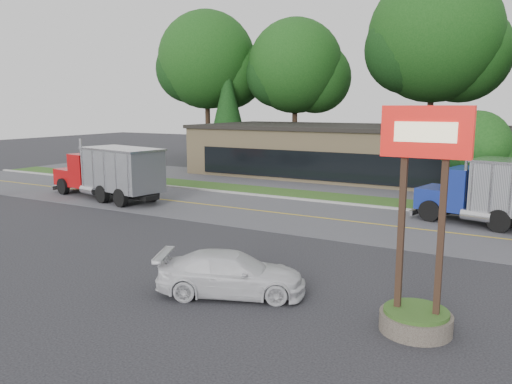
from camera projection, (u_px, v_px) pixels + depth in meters
The scene contains 16 objects.
ground at pixel (167, 252), 20.53m from camera, with size 140.00×140.00×0.00m, color #3A3A40.
road at pixel (268, 212), 28.28m from camera, with size 60.00×8.00×0.02m, color slate.
center_line at pixel (268, 212), 28.28m from camera, with size 60.00×0.12×0.01m, color gold.
curb at pixel (299, 200), 31.89m from camera, with size 60.00×0.30×0.12m, color #9E9E99.
grass_verge at pixel (310, 196), 33.44m from camera, with size 60.00×3.40×0.03m, color #264C1A.
far_parking at pixel (336, 185), 37.74m from camera, with size 60.00×7.00×0.02m, color slate.
strip_mall at pixel (385, 154), 41.59m from camera, with size 32.00×12.00×4.00m, color tan.
bilo_sign at pixel (419, 258), 12.99m from camera, with size 2.20×1.90×5.95m.
tree_far_a at pixel (209, 65), 55.92m from camera, with size 11.52×10.85×16.44m.
tree_far_b at pixel (297, 71), 52.97m from camera, with size 10.59×9.97×15.11m.
tree_far_c at pixel (437, 43), 45.90m from camera, with size 12.82×12.07×18.29m.
evergreen_left at pixel (228, 108), 53.06m from camera, with size 4.55×4.55×10.34m.
tree_verge at pixel (477, 148), 28.02m from camera, with size 4.00×3.77×5.71m.
dump_truck_red at pixel (111, 171), 31.85m from camera, with size 9.58×4.26×3.36m.
dump_truck_blue at pixel (498, 191), 24.56m from camera, with size 7.15×4.04×3.36m.
rally_car at pixel (231, 274), 15.83m from camera, with size 1.91×4.71×1.37m, color silver.
Camera 1 is at (12.89, -15.49, 5.94)m, focal length 35.00 mm.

